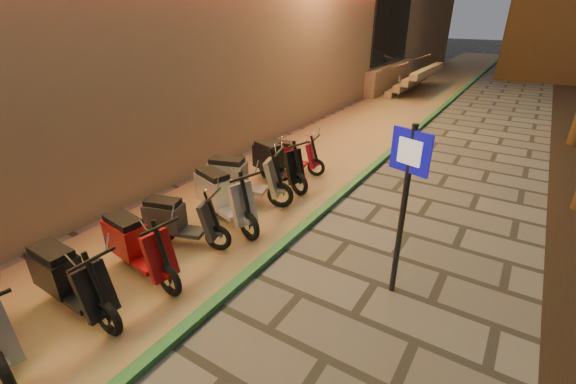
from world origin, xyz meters
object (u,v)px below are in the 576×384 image
Objects in this scene: scooter_5 at (177,220)px; pedestrian_sign at (405,190)px; scooter_3 at (68,279)px; scooter_4 at (136,245)px; scooter_9 at (290,155)px; scooter_6 at (222,196)px; scooter_7 at (240,179)px; scooter_8 at (275,162)px.

pedestrian_sign is at bearing -5.18° from scooter_5.
scooter_4 is at bearing 86.44° from scooter_3.
scooter_3 is at bearing -99.38° from scooter_9.
scooter_4 is at bearing -74.60° from scooter_6.
scooter_3 is 2.97m from scooter_6.
scooter_3 is 1.02m from scooter_4.
scooter_3 reaches higher than scooter_5.
pedestrian_sign reaches higher than scooter_4.
scooter_7 reaches higher than scooter_8.
scooter_8 is (-3.62, 2.29, -1.10)m from pedestrian_sign.
scooter_8 is (-0.16, 2.06, -0.02)m from scooter_6.
scooter_8 is (-0.04, 3.08, 0.06)m from scooter_5.
scooter_8 is at bearing 91.52° from scooter_3.
scooter_6 reaches higher than scooter_9.
scooter_9 is (-0.25, 2.85, -0.11)m from scooter_6.
scooter_9 is at bearing 92.28° from scooter_3.
scooter_9 is at bearing 111.08° from scooter_6.
scooter_9 is (-3.71, 3.08, -1.19)m from pedestrian_sign.
pedestrian_sign is 3.63m from scooter_6.
scooter_3 reaches higher than scooter_4.
scooter_5 is 1.03m from scooter_6.
scooter_7 is 1.23m from scooter_8.
pedestrian_sign reaches higher than scooter_8.
scooter_5 is 3.87m from scooter_9.
scooter_4 is 4.80m from scooter_9.
pedestrian_sign reaches higher than scooter_6.
pedestrian_sign is at bearing -33.81° from scooter_7.
scooter_9 is (-0.03, 2.02, -0.11)m from scooter_7.
pedestrian_sign is 4.96m from scooter_9.
scooter_9 is at bearing 74.26° from scooter_5.
scooter_3 is at bearing -124.88° from pedestrian_sign.
scooter_6 is (0.02, 1.95, 0.04)m from scooter_4.
scooter_9 is at bearing 99.62° from scooter_4.
scooter_4 reaches higher than scooter_5.
scooter_7 is at bearing -75.71° from scooter_8.
scooter_7 is at bearing 92.52° from scooter_3.
pedestrian_sign reaches higher than scooter_3.
scooter_8 reaches higher than scooter_9.
pedestrian_sign is 4.04m from scooter_4.
scooter_6 is at bearing -95.83° from scooter_9.
scooter_3 is at bearing -72.63° from scooter_8.
scooter_3 is 0.94× the size of scooter_6.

